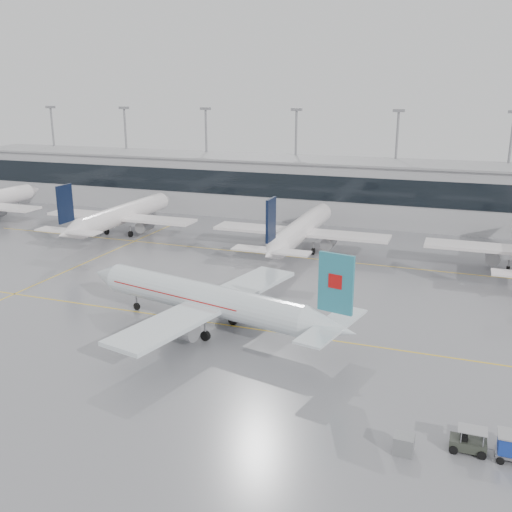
% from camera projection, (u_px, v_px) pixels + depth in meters
% --- Properties ---
extents(ground, '(320.00, 320.00, 0.00)m').
position_uv_depth(ground, '(221.00, 324.00, 66.15)').
color(ground, gray).
rests_on(ground, ground).
extents(taxi_line_main, '(120.00, 0.25, 0.01)m').
position_uv_depth(taxi_line_main, '(221.00, 324.00, 66.14)').
color(taxi_line_main, yellow).
rests_on(taxi_line_main, ground).
extents(taxi_line_north, '(120.00, 0.25, 0.01)m').
position_uv_depth(taxi_line_north, '(294.00, 257.00, 93.22)').
color(taxi_line_north, yellow).
rests_on(taxi_line_north, ground).
extents(taxi_line_cross, '(0.25, 60.00, 0.01)m').
position_uv_depth(taxi_line_cross, '(84.00, 263.00, 89.59)').
color(taxi_line_cross, yellow).
rests_on(taxi_line_cross, ground).
extents(terminal, '(180.00, 15.00, 12.00)m').
position_uv_depth(terminal, '(337.00, 190.00, 120.45)').
color(terminal, '#9F9EA2').
rests_on(terminal, ground).
extents(terminal_glass, '(180.00, 0.20, 5.00)m').
position_uv_depth(terminal_glass, '(329.00, 189.00, 113.23)').
color(terminal_glass, black).
rests_on(terminal_glass, ground).
extents(terminal_roof, '(182.00, 16.00, 0.40)m').
position_uv_depth(terminal_roof, '(338.00, 161.00, 118.74)').
color(terminal_roof, gray).
rests_on(terminal_roof, ground).
extents(light_masts, '(156.40, 1.00, 22.60)m').
position_uv_depth(light_masts, '(344.00, 153.00, 123.84)').
color(light_masts, gray).
rests_on(light_masts, ground).
extents(air_canada_jet, '(35.91, 29.03, 11.32)m').
position_uv_depth(air_canada_jet, '(211.00, 300.00, 63.52)').
color(air_canada_jet, silver).
rests_on(air_canada_jet, ground).
extents(parked_jet_b, '(29.64, 36.96, 11.72)m').
position_uv_depth(parked_jet_b, '(121.00, 215.00, 107.09)').
color(parked_jet_b, white).
rests_on(parked_jet_b, ground).
extents(parked_jet_c, '(29.64, 36.96, 11.72)m').
position_uv_depth(parked_jet_c, '(300.00, 230.00, 95.53)').
color(parked_jet_c, white).
rests_on(parked_jet_c, ground).
extents(baggage_tug, '(3.94, 1.64, 1.92)m').
position_uv_depth(baggage_tug, '(468.00, 443.00, 42.52)').
color(baggage_tug, '#2C3129').
rests_on(baggage_tug, ground).
extents(gse_unit, '(1.51, 1.41, 1.46)m').
position_uv_depth(gse_unit, '(404.00, 444.00, 42.30)').
color(gse_unit, slate).
rests_on(gse_unit, ground).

